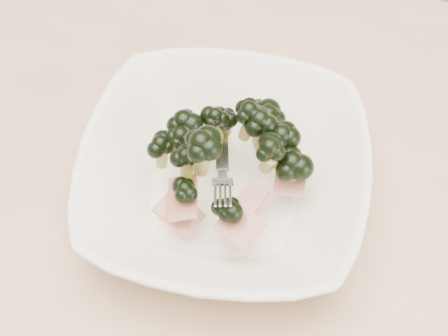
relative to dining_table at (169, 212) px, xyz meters
The scene contains 2 objects.
dining_table is the anchor object (origin of this frame).
broccoli_dish 0.16m from the dining_table, ahead, with size 0.37×0.37×0.13m.
Camera 1 is at (0.23, -0.31, 1.33)m, focal length 50.00 mm.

